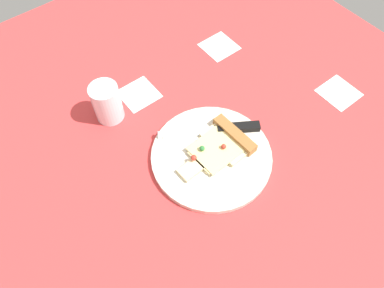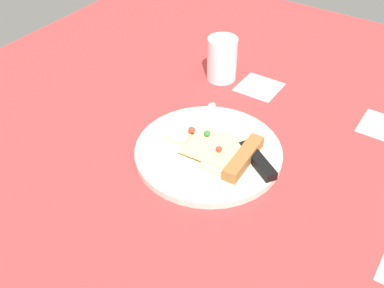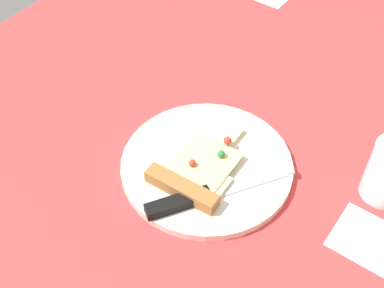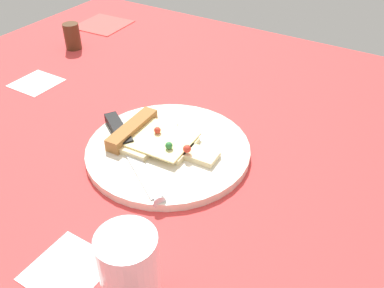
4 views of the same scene
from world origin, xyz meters
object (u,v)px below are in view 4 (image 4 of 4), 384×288
(plate, at_px, (167,150))
(pepper_shaker, at_px, (72,36))
(knife, at_px, (127,145))
(drinking_glass, at_px, (130,269))
(napkin, at_px, (103,24))
(pizza_slice, at_px, (154,138))

(plate, height_order, pepper_shaker, pepper_shaker)
(plate, height_order, knife, knife)
(drinking_glass, bearing_deg, pepper_shaker, -130.28)
(plate, xyz_separation_m, pepper_shaker, (-0.23, -0.44, 0.03))
(drinking_glass, distance_m, napkin, 0.88)
(plate, height_order, napkin, plate)
(plate, distance_m, knife, 0.07)
(pizza_slice, distance_m, knife, 0.05)
(drinking_glass, relative_size, napkin, 0.77)
(pizza_slice, xyz_separation_m, drinking_glass, (0.25, 0.15, 0.03))
(plate, xyz_separation_m, napkin, (-0.39, -0.49, -0.00))
(plate, distance_m, drinking_glass, 0.28)
(pepper_shaker, bearing_deg, plate, 62.46)
(plate, relative_size, knife, 1.29)
(plate, xyz_separation_m, pizza_slice, (0.00, -0.03, 0.01))
(knife, height_order, drinking_glass, drinking_glass)
(plate, relative_size, drinking_glass, 2.74)
(plate, xyz_separation_m, knife, (0.04, -0.05, 0.01))
(pizza_slice, xyz_separation_m, pepper_shaker, (-0.23, -0.42, 0.01))
(pepper_shaker, height_order, napkin, pepper_shaker)
(napkin, bearing_deg, pizza_slice, 49.71)
(knife, bearing_deg, pizza_slice, 175.57)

